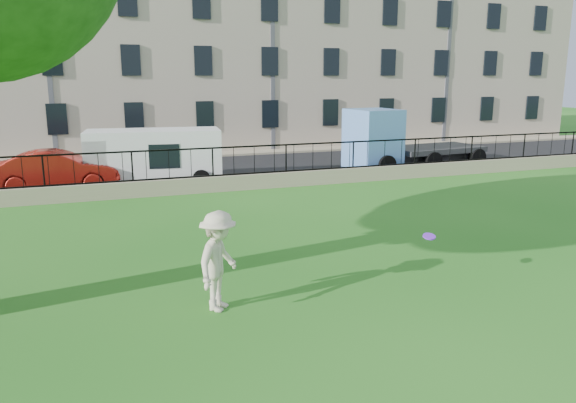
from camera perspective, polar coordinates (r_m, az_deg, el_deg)
name	(u,v)px	position (r m, az deg, el deg)	size (l,w,h in m)	color
ground	(351,310)	(11.06, 6.43, -10.90)	(120.00, 120.00, 0.00)	#1D6417
retaining_wall	(213,184)	(21.93, -7.59, 1.78)	(50.00, 0.40, 0.60)	gray
iron_railing	(213,162)	(21.79, -7.66, 3.98)	(50.00, 0.05, 1.13)	black
street	(191,172)	(26.52, -9.80, 2.94)	(60.00, 9.00, 0.01)	black
sidewalk	(174,156)	(31.59, -11.52, 4.52)	(60.00, 1.40, 0.12)	gray
building_row	(155,34)	(36.98, -13.40, 16.25)	(56.40, 10.40, 13.80)	#BBA995
man	(219,261)	(10.78, -7.05, -6.02)	(1.26, 0.72, 1.94)	beige
frisbee	(429,236)	(12.22, 14.15, -3.46)	(0.27, 0.27, 0.03)	#7527DF
red_sedan	(58,170)	(23.75, -22.32, 2.93)	(1.64, 4.71, 1.55)	maroon
white_van	(154,157)	(23.83, -13.42, 4.41)	(5.35, 2.09, 2.25)	white
blue_truck	(415,138)	(28.06, 12.78, 6.31)	(6.88, 2.44, 2.89)	#6196E4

